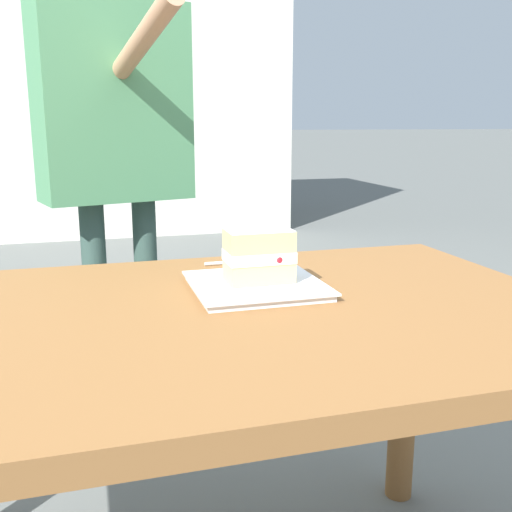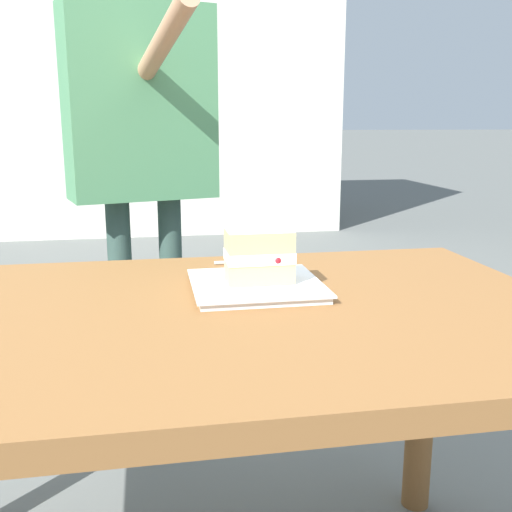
{
  "view_description": "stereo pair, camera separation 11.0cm",
  "coord_description": "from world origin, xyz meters",
  "views": [
    {
      "loc": [
        -0.17,
        -0.93,
        0.99
      ],
      "look_at": [
        0.13,
        0.1,
        0.75
      ],
      "focal_mm": 41.67,
      "sensor_mm": 36.0,
      "label": 1
    },
    {
      "loc": [
        -0.06,
        -0.96,
        0.99
      ],
      "look_at": [
        0.13,
        0.1,
        0.75
      ],
      "focal_mm": 41.67,
      "sensor_mm": 36.0,
      "label": 2
    }
  ],
  "objects": [
    {
      "name": "dessert_plate",
      "position": [
        0.13,
        0.1,
        0.69
      ],
      "size": [
        0.24,
        0.24,
        0.02
      ],
      "color": "white",
      "rests_on": "patio_table"
    },
    {
      "name": "cake_slice",
      "position": [
        0.14,
        0.1,
        0.75
      ],
      "size": [
        0.12,
        0.09,
        0.1
      ],
      "color": "#E0C17A",
      "rests_on": "dessert_plate"
    },
    {
      "name": "patio_table",
      "position": [
        0.0,
        0.0,
        0.58
      ],
      "size": [
        1.33,
        0.79,
        0.68
      ],
      "color": "brown",
      "rests_on": "ground"
    },
    {
      "name": "diner_person",
      "position": [
        -0.07,
        0.83,
        1.02
      ],
      "size": [
        0.45,
        0.58,
        1.52
      ],
      "color": "#334B43",
      "rests_on": "ground"
    },
    {
      "name": "patio_building",
      "position": [
        -0.48,
        5.3,
        1.75
      ],
      "size": [
        4.32,
        2.04,
        3.5
      ],
      "color": "silver",
      "rests_on": "ground"
    },
    {
      "name": "dessert_fork",
      "position": [
        0.17,
        0.31,
        0.68
      ],
      "size": [
        0.17,
        0.02,
        0.01
      ],
      "color": "silver",
      "rests_on": "patio_table"
    }
  ]
}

